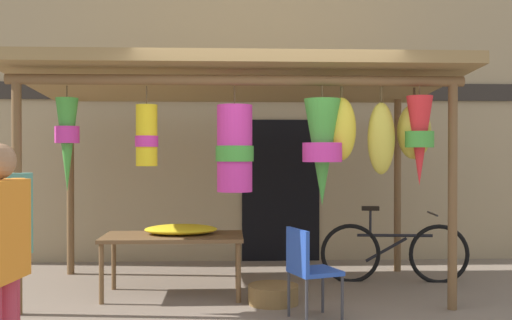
# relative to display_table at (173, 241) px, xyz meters

# --- Properties ---
(ground_plane) EXTENTS (30.00, 30.00, 0.00)m
(ground_plane) POSITION_rel_display_table_xyz_m (0.97, -0.55, -0.59)
(ground_plane) COLOR #756656
(shop_facade) EXTENTS (9.43, 0.29, 3.87)m
(shop_facade) POSITION_rel_display_table_xyz_m (0.97, 2.15, 1.34)
(shop_facade) COLOR #9E8966
(shop_facade) RESTS_ON ground_plane
(market_stall_canopy) EXTENTS (4.67, 2.39, 2.48)m
(market_stall_canopy) POSITION_rel_display_table_xyz_m (0.84, 0.01, 1.51)
(market_stall_canopy) COLOR brown
(market_stall_canopy) RESTS_ON ground_plane
(display_table) EXTENTS (1.49, 0.74, 0.65)m
(display_table) POSITION_rel_display_table_xyz_m (0.00, 0.00, 0.00)
(display_table) COLOR brown
(display_table) RESTS_ON ground_plane
(flower_heap_on_table) EXTENTS (0.78, 0.55, 0.10)m
(flower_heap_on_table) POSITION_rel_display_table_xyz_m (0.09, 0.06, 0.11)
(flower_heap_on_table) COLOR yellow
(flower_heap_on_table) RESTS_ON display_table
(folding_chair) EXTENTS (0.51, 0.51, 0.84)m
(folding_chair) POSITION_rel_display_table_xyz_m (1.31, -1.00, -0.09)
(folding_chair) COLOR #2347A8
(folding_chair) RESTS_ON ground_plane
(wicker_basket_by_table) EXTENTS (0.51, 0.51, 0.19)m
(wicker_basket_by_table) POSITION_rel_display_table_xyz_m (1.04, -0.38, -0.50)
(wicker_basket_by_table) COLOR brown
(wicker_basket_by_table) RESTS_ON ground_plane
(parked_bicycle) EXTENTS (1.75, 0.44, 0.92)m
(parked_bicycle) POSITION_rel_display_table_xyz_m (2.55, 0.58, -0.24)
(parked_bicycle) COLOR black
(parked_bicycle) RESTS_ON ground_plane
(vendor_in_orange) EXTENTS (0.37, 0.55, 1.59)m
(vendor_in_orange) POSITION_rel_display_table_xyz_m (-1.04, -2.04, 0.34)
(vendor_in_orange) COLOR #B23347
(vendor_in_orange) RESTS_ON ground_plane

